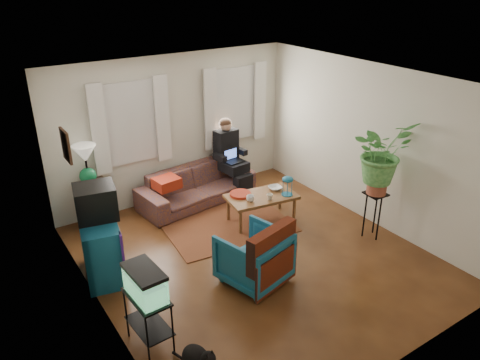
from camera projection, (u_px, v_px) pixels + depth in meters
floor at (255, 257)px, 6.92m from camera, size 4.50×5.00×0.01m
ceiling at (258, 82)px, 5.83m from camera, size 4.50×5.00×0.01m
wall_back at (174, 129)px, 8.26m from camera, size 4.50×0.01×2.60m
wall_front at (408, 266)px, 4.49m from camera, size 4.50×0.01×2.60m
wall_left at (93, 223)px, 5.24m from camera, size 0.01×5.00×2.60m
wall_right at (370, 145)px, 7.51m from camera, size 0.01×5.00×2.60m
window_left at (130, 123)px, 7.74m from camera, size 1.08×0.04×1.38m
window_right at (234, 105)px, 8.78m from camera, size 1.08×0.04×1.38m
curtains_left at (132, 124)px, 7.68m from camera, size 1.36×0.06×1.50m
curtains_right at (236, 105)px, 8.72m from camera, size 1.36×0.06×1.50m
picture_frame at (67, 146)px, 5.63m from camera, size 0.04×0.32×0.40m
area_rug at (225, 223)px, 7.81m from camera, size 2.17×1.81×0.01m
sofa at (196, 181)px, 8.38m from camera, size 2.22×1.08×0.84m
seated_person at (230, 159)px, 8.74m from camera, size 0.61×0.71×1.27m
side_table at (92, 204)px, 7.67m from camera, size 0.57×0.57×0.73m
table_lamp at (86, 166)px, 7.39m from camera, size 0.43×0.43×0.67m
dresser at (101, 248)px, 6.36m from camera, size 0.66×1.03×0.85m
crt_tv at (96, 202)px, 6.18m from camera, size 0.61×0.57×0.46m
aquarium_stand at (149, 321)px, 5.19m from camera, size 0.37×0.62×0.67m
aquarium at (145, 283)px, 4.97m from camera, size 0.33×0.56×0.35m
black_cat at (196, 358)px, 4.90m from camera, size 0.39×0.49×0.36m
armchair at (254, 255)px, 6.24m from camera, size 0.96×0.92×0.82m
serape_throw at (273, 253)px, 5.98m from camera, size 0.85×0.38×0.68m
coffee_table at (261, 208)px, 7.81m from camera, size 1.22×0.79×0.47m
cup_a at (250, 198)px, 7.50m from camera, size 0.15×0.15×0.10m
cup_b at (270, 197)px, 7.56m from camera, size 0.12×0.12×0.10m
bowl at (275, 188)px, 7.90m from camera, size 0.26×0.26×0.06m
snack_tray at (240, 194)px, 7.71m from camera, size 0.40×0.40×0.04m
birdcage at (287, 186)px, 7.67m from camera, size 0.21×0.21×0.33m
plant_stand at (373, 215)px, 7.29m from camera, size 0.35×0.35×0.76m
potted_plant at (380, 161)px, 6.92m from camera, size 0.92×0.82×0.96m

